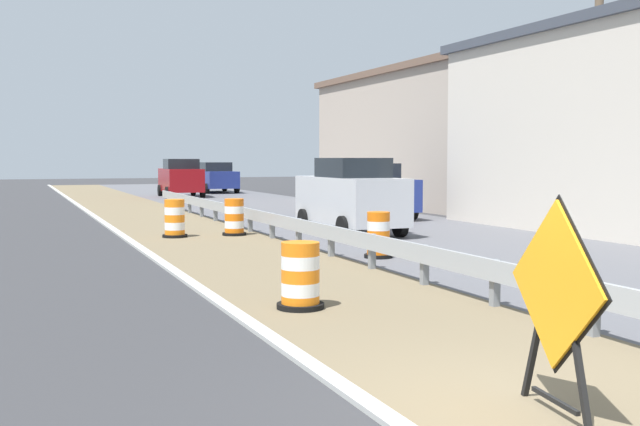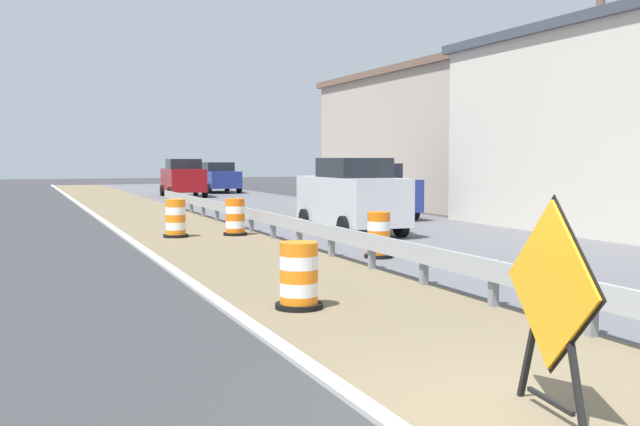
# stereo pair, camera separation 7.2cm
# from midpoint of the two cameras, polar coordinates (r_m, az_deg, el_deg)

# --- Properties ---
(ground_plane) EXTENTS (160.00, 160.00, 0.00)m
(ground_plane) POSITION_cam_midpoint_polar(r_m,az_deg,el_deg) (7.04, 15.83, -14.20)
(ground_plane) COLOR #333335
(median_dirt_strip) EXTENTS (3.81, 120.00, 0.01)m
(median_dirt_strip) POSITION_cam_midpoint_polar(r_m,az_deg,el_deg) (7.48, 20.21, -13.19)
(median_dirt_strip) COLOR #706047
(median_dirt_strip) RESTS_ON ground
(guardrail_median) EXTENTS (0.18, 55.98, 0.71)m
(guardrail_median) POSITION_cam_midpoint_polar(r_m,az_deg,el_deg) (9.96, 19.27, -5.80)
(guardrail_median) COLOR #999EA3
(guardrail_median) RESTS_ON ground
(warning_sign_diamond) EXTENTS (0.26, 1.52, 1.90)m
(warning_sign_diamond) POSITION_cam_midpoint_polar(r_m,az_deg,el_deg) (6.81, 16.87, -5.84)
(warning_sign_diamond) COLOR black
(warning_sign_diamond) RESTS_ON ground
(traffic_barrel_nearest) EXTENTS (0.70, 0.70, 0.98)m
(traffic_barrel_nearest) POSITION_cam_midpoint_polar(r_m,az_deg,el_deg) (11.18, -1.66, -4.93)
(traffic_barrel_nearest) COLOR orange
(traffic_barrel_nearest) RESTS_ON ground
(traffic_barrel_close) EXTENTS (0.63, 0.63, 1.02)m
(traffic_barrel_close) POSITION_cam_midpoint_polar(r_m,az_deg,el_deg) (16.87, 4.25, -1.81)
(traffic_barrel_close) COLOR orange
(traffic_barrel_close) RESTS_ON ground
(traffic_barrel_mid) EXTENTS (0.68, 0.68, 1.05)m
(traffic_barrel_mid) POSITION_cam_midpoint_polar(r_m,az_deg,el_deg) (21.86, -6.50, -0.43)
(traffic_barrel_mid) COLOR orange
(traffic_barrel_mid) RESTS_ON ground
(traffic_barrel_far) EXTENTS (0.69, 0.69, 1.06)m
(traffic_barrel_far) POSITION_cam_midpoint_polar(r_m,az_deg,el_deg) (21.56, -10.87, -0.53)
(traffic_barrel_far) COLOR orange
(traffic_barrel_far) RESTS_ON ground
(car_lead_near_lane) EXTENTS (2.27, 4.24, 2.15)m
(car_lead_near_lane) POSITION_cam_midpoint_polar(r_m,az_deg,el_deg) (44.06, -10.38, 2.59)
(car_lead_near_lane) COLOR maroon
(car_lead_near_lane) RESTS_ON ground
(car_trailing_near_lane) EXTENTS (2.15, 4.56, 1.93)m
(car_trailing_near_lane) POSITION_cam_midpoint_polar(r_m,az_deg,el_deg) (49.32, -7.82, 2.65)
(car_trailing_near_lane) COLOR navy
(car_trailing_near_lane) RESTS_ON ground
(car_lead_far_lane) EXTENTS (1.96, 4.63, 2.20)m
(car_lead_far_lane) POSITION_cam_midpoint_polar(r_m,az_deg,el_deg) (22.33, 2.18, 1.30)
(car_lead_far_lane) COLOR silver
(car_lead_far_lane) RESTS_ON ground
(car_mid_far_lane) EXTENTS (2.05, 4.57, 2.01)m
(car_mid_far_lane) POSITION_cam_midpoint_polar(r_m,az_deg,el_deg) (28.19, 3.67, 1.69)
(car_mid_far_lane) COLOR navy
(car_mid_far_lane) RESTS_ON ground
(roadside_shop_far) EXTENTS (8.78, 16.45, 6.21)m
(roadside_shop_far) POSITION_cam_midpoint_polar(r_m,az_deg,el_deg) (36.09, 10.93, 5.50)
(roadside_shop_far) COLOR #AD9E8E
(roadside_shop_far) RESTS_ON ground
(utility_pole_near) EXTENTS (0.24, 1.80, 9.21)m
(utility_pole_near) POSITION_cam_midpoint_polar(r_m,az_deg,el_deg) (23.25, 19.90, 10.22)
(utility_pole_near) COLOR brown
(utility_pole_near) RESTS_ON ground
(tree_roadside) EXTENTS (3.93, 3.93, 6.52)m
(tree_roadside) POSITION_cam_midpoint_polar(r_m,az_deg,el_deg) (35.36, 8.88, 8.18)
(tree_roadside) COLOR brown
(tree_roadside) RESTS_ON ground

